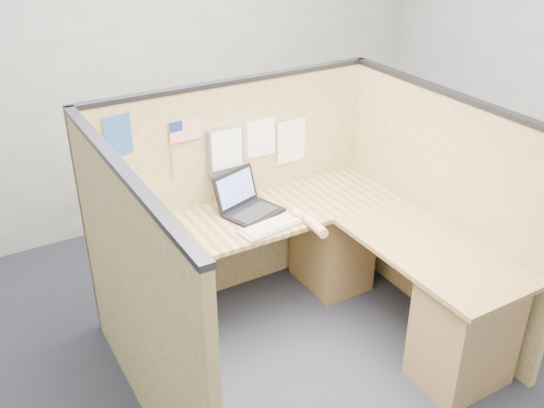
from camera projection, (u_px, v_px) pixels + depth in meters
floor at (313, 364)px, 3.70m from camera, size 5.00×5.00×0.00m
wall_back at (160, 56)px, 4.76m from camera, size 5.00×0.00×5.00m
cubicle_partitions at (278, 226)px, 3.67m from camera, size 2.06×1.83×1.53m
l_desk at (314, 279)px, 3.82m from camera, size 1.95×1.75×0.73m
laptop at (249, 202)px, 3.89m from camera, size 0.41×0.42×0.25m
keyboard at (274, 226)px, 3.71m from camera, size 0.46×0.21×0.03m
mouse at (297, 216)px, 3.81m from camera, size 0.10×0.07×0.04m
hand_forearm at (309, 222)px, 3.72m from camera, size 0.10×0.34×0.07m
blue_poster at (120, 135)px, 3.49m from camera, size 0.18×0.02×0.25m
american_flag at (182, 133)px, 3.68m from camera, size 0.21×0.01×0.37m
file_holder at (226, 151)px, 3.87m from camera, size 0.24×0.05×0.31m
paper_left at (292, 141)px, 4.14m from camera, size 0.24×0.02×0.31m
paper_right at (261, 138)px, 4.00m from camera, size 0.20×0.01×0.26m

